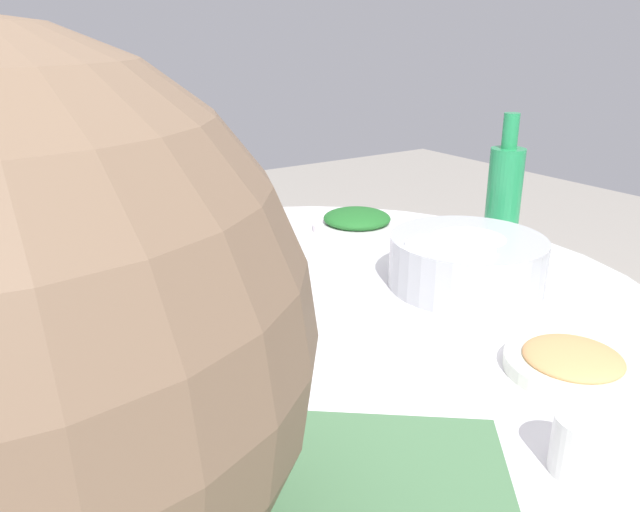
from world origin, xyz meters
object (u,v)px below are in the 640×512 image
dish_shrimp (572,362)px  rice_bowl (467,261)px  tea_cup_far (29,345)px  soup_bowl (216,230)px  green_bottle (504,193)px  dish_tofu_braise (77,422)px  round_dining_table (309,369)px  dish_eggplant (102,293)px  tea_cup_near (580,446)px  dish_greens (357,222)px

dish_shrimp → rice_bowl: bearing=-109.2°
tea_cup_far → soup_bowl: bearing=-143.4°
green_bottle → tea_cup_far: (1.01, -0.02, -0.09)m
dish_tofu_braise → tea_cup_far: bearing=-86.7°
round_dining_table → rice_bowl: rice_bowl is taller
round_dining_table → rice_bowl: 0.36m
soup_bowl → round_dining_table: bearing=90.0°
round_dining_table → dish_eggplant: 0.40m
dish_eggplant → tea_cup_far: 0.22m
tea_cup_near → dish_tofu_braise: bearing=-40.5°
dish_greens → green_bottle: bearing=129.5°
rice_bowl → dish_eggplant: (0.60, -0.31, -0.03)m
soup_bowl → green_bottle: green_bottle is taller
dish_tofu_braise → green_bottle: size_ratio=0.76×
dish_eggplant → tea_cup_near: bearing=112.0°
soup_bowl → green_bottle: bearing=146.5°
dish_greens → tea_cup_near: bearing=68.6°
tea_cup_near → tea_cup_far: tea_cup_near is taller
dish_greens → dish_eggplant: 0.65m
green_bottle → dish_tofu_braise: bearing=12.0°
dish_shrimp → dish_eggplant: 0.79m
dish_tofu_braise → round_dining_table: bearing=-158.4°
round_dining_table → tea_cup_near: tea_cup_near is taller
soup_bowl → dish_tofu_braise: (0.45, 0.57, -0.01)m
rice_bowl → soup_bowl: rice_bowl is taller
soup_bowl → rice_bowl: bearing=120.1°
dish_eggplant → green_bottle: size_ratio=0.83×
tea_cup_near → dish_greens: bearing=-111.4°
green_bottle → tea_cup_near: 0.81m
round_dining_table → dish_tofu_braise: bearing=21.6°
dish_tofu_braise → tea_cup_near: (-0.44, 0.38, 0.02)m
dish_eggplant → tea_cup_near: tea_cup_near is taller
dish_eggplant → soup_bowl: bearing=-148.8°
soup_bowl → tea_cup_near: (0.00, 0.95, 0.00)m
rice_bowl → dish_tofu_braise: size_ratio=1.31×
dish_shrimp → tea_cup_near: (0.18, 0.14, 0.02)m
dish_greens → dish_tofu_braise: bearing=31.3°
dish_shrimp → dish_eggplant: size_ratio=0.78×
rice_bowl → tea_cup_far: bearing=-11.7°
dish_greens → dish_eggplant: (0.64, 0.09, -0.00)m
green_bottle → tea_cup_near: bearing=47.1°
dish_tofu_braise → rice_bowl: bearing=-174.3°
rice_bowl → dish_eggplant: rice_bowl is taller
rice_bowl → dish_eggplant: bearing=-27.3°
round_dining_table → dish_tofu_braise: size_ratio=5.78×
rice_bowl → green_bottle: size_ratio=0.99×
dish_eggplant → tea_cup_far: (0.15, 0.15, 0.01)m
green_bottle → tea_cup_near: green_bottle is taller
dish_shrimp → soup_bowl: bearing=-77.5°
dish_eggplant → round_dining_table: bearing=146.6°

